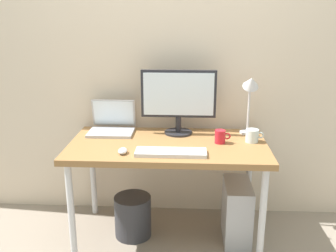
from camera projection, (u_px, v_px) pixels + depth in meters
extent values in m
plane|color=gray|center=(168.00, 234.00, 2.78)|extent=(6.00, 6.00, 0.00)
cube|color=beige|center=(171.00, 47.00, 2.79)|extent=(4.40, 0.04, 2.60)
cube|color=olive|center=(168.00, 146.00, 2.58)|extent=(1.32, 0.70, 0.04)
cylinder|color=silver|center=(71.00, 211.00, 2.44)|extent=(0.04, 0.04, 0.66)
cylinder|color=silver|center=(262.00, 217.00, 2.38)|extent=(0.04, 0.04, 0.66)
cylinder|color=silver|center=(93.00, 174.00, 2.99)|extent=(0.04, 0.04, 0.66)
cylinder|color=silver|center=(249.00, 178.00, 2.93)|extent=(0.04, 0.04, 0.66)
cylinder|color=#232328|center=(178.00, 132.00, 2.78)|extent=(0.20, 0.20, 0.01)
cylinder|color=#232328|center=(178.00, 124.00, 2.76)|extent=(0.04, 0.04, 0.11)
cube|color=#232328|center=(179.00, 94.00, 2.70)|extent=(0.53, 0.03, 0.34)
cube|color=white|center=(179.00, 94.00, 2.68)|extent=(0.49, 0.01, 0.30)
cube|color=#B2B2B7|center=(111.00, 133.00, 2.76)|extent=(0.32, 0.22, 0.02)
cube|color=#B2B2B7|center=(114.00, 113.00, 2.86)|extent=(0.32, 0.05, 0.21)
cube|color=white|center=(114.00, 113.00, 2.85)|extent=(0.30, 0.04, 0.18)
cylinder|color=silver|center=(247.00, 132.00, 2.78)|extent=(0.11, 0.11, 0.01)
cylinder|color=silver|center=(249.00, 109.00, 2.73)|extent=(0.02, 0.02, 0.34)
cone|color=silver|center=(251.00, 82.00, 2.63)|extent=(0.11, 0.14, 0.13)
cube|color=silver|center=(171.00, 152.00, 2.37)|extent=(0.44, 0.14, 0.02)
ellipsoid|color=silver|center=(123.00, 151.00, 2.39)|extent=(0.06, 0.09, 0.03)
cylinder|color=red|center=(220.00, 137.00, 2.57)|extent=(0.07, 0.07, 0.09)
torus|color=red|center=(227.00, 136.00, 2.56)|extent=(0.05, 0.01, 0.05)
cylinder|color=silver|center=(252.00, 136.00, 2.59)|extent=(0.09, 0.09, 0.09)
torus|color=silver|center=(260.00, 135.00, 2.58)|extent=(0.05, 0.01, 0.05)
cube|color=#B2B2B7|center=(237.00, 211.00, 2.68)|extent=(0.18, 0.36, 0.42)
cylinder|color=#333338|center=(133.00, 216.00, 2.73)|extent=(0.26, 0.26, 0.30)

